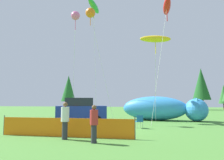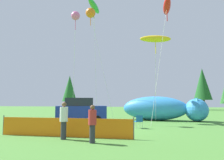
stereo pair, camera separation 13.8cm
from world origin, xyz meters
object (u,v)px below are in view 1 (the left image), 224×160
(kite_yellow_hero, at_px, (155,39))
(spectator_in_black_shirt, at_px, (94,122))
(kite_pink_octopus, at_px, (75,16))
(folding_chair, at_px, (139,121))
(kite_red_lizard, at_px, (167,7))
(parked_car, at_px, (80,110))
(inflatable_cat, at_px, (162,109))
(kite_orange_flower, at_px, (90,13))
(kite_green_fish, at_px, (94,6))
(spectator_in_blue_shirt, at_px, (65,119))

(kite_yellow_hero, bearing_deg, spectator_in_black_shirt, -103.97)
(spectator_in_black_shirt, xyz_separation_m, kite_pink_octopus, (-4.45, 8.54, 8.45))
(folding_chair, bearing_deg, kite_red_lizard, -54.82)
(parked_car, height_order, kite_red_lizard, kite_red_lizard)
(kite_yellow_hero, distance_m, kite_red_lizard, 2.84)
(inflatable_cat, bearing_deg, folding_chair, -96.05)
(kite_yellow_hero, bearing_deg, kite_red_lizard, -29.44)
(parked_car, relative_size, kite_yellow_hero, 0.60)
(kite_orange_flower, relative_size, kite_pink_octopus, 1.13)
(kite_green_fish, xyz_separation_m, kite_red_lizard, (7.19, -2.17, -1.71))
(spectator_in_blue_shirt, distance_m, spectator_in_black_shirt, 1.69)
(kite_green_fish, bearing_deg, spectator_in_black_shirt, -72.22)
(parked_car, relative_size, spectator_in_black_shirt, 2.82)
(folding_chair, bearing_deg, inflatable_cat, -38.86)
(spectator_in_blue_shirt, xyz_separation_m, kite_orange_flower, (-2.21, 10.24, 9.54))
(folding_chair, bearing_deg, spectator_in_blue_shirt, 123.57)
(spectator_in_blue_shirt, distance_m, kite_red_lizard, 13.47)
(inflatable_cat, distance_m, kite_pink_octopus, 11.64)
(spectator_in_blue_shirt, relative_size, kite_green_fish, 0.14)
(kite_green_fish, height_order, kite_pink_octopus, kite_green_fish)
(folding_chair, xyz_separation_m, kite_pink_octopus, (-5.84, 2.94, 8.82))
(spectator_in_blue_shirt, xyz_separation_m, spectator_in_black_shirt, (1.60, -0.57, -0.07))
(spectator_in_blue_shirt, xyz_separation_m, kite_red_lizard, (5.08, 8.80, 8.84))
(folding_chair, distance_m, spectator_in_blue_shirt, 5.87)
(kite_yellow_hero, bearing_deg, folding_chair, -103.99)
(kite_pink_octopus, bearing_deg, spectator_in_blue_shirt, -70.28)
(kite_yellow_hero, distance_m, kite_pink_octopus, 7.38)
(spectator_in_black_shirt, xyz_separation_m, kite_green_fish, (-3.70, 11.54, 10.62))
(parked_car, distance_m, kite_red_lizard, 11.50)
(folding_chair, bearing_deg, kite_yellow_hero, -39.74)
(kite_red_lizard, bearing_deg, kite_yellow_hero, 150.56)
(inflatable_cat, xyz_separation_m, spectator_in_blue_shirt, (-4.50, -11.52, -0.09))
(parked_car, xyz_separation_m, inflatable_cat, (6.82, 3.41, 0.02))
(kite_red_lizard, xyz_separation_m, kite_pink_octopus, (-7.94, -0.83, -0.46))
(folding_chair, xyz_separation_m, spectator_in_blue_shirt, (-2.99, -5.03, 0.43))
(folding_chair, xyz_separation_m, inflatable_cat, (1.51, 6.49, 0.53))
(spectator_in_blue_shirt, bearing_deg, inflatable_cat, 68.68)
(spectator_in_black_shirt, relative_size, kite_red_lizard, 0.15)
(spectator_in_blue_shirt, relative_size, kite_red_lizard, 0.17)
(inflatable_cat, height_order, kite_green_fish, kite_green_fish)
(parked_car, bearing_deg, kite_green_fish, 61.51)
(kite_orange_flower, bearing_deg, folding_chair, -45.07)
(kite_orange_flower, bearing_deg, kite_pink_octopus, -105.88)
(inflatable_cat, height_order, kite_red_lizard, kite_red_lizard)
(kite_green_fish, xyz_separation_m, kite_pink_octopus, (-0.75, -3.01, -2.17))
(inflatable_cat, bearing_deg, kite_red_lizard, -70.78)
(folding_chair, bearing_deg, kite_orange_flower, 19.18)
(spectator_in_blue_shirt, distance_m, kite_pink_octopus, 11.91)
(kite_yellow_hero, distance_m, kite_green_fish, 7.69)
(kite_orange_flower, bearing_deg, spectator_in_black_shirt, -70.60)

